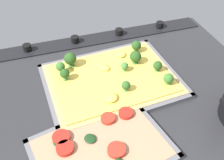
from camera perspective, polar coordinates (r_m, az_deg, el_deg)
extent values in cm
cube|color=#28282B|center=(72.74, 2.82, -3.87)|extent=(81.07, 64.43, 3.00)
cube|color=black|center=(92.72, -3.23, 9.30)|extent=(77.83, 7.00, 0.80)
cylinder|color=black|center=(99.82, 10.64, 12.11)|extent=(2.80, 2.80, 1.80)
cylinder|color=black|center=(94.00, 1.60, 10.80)|extent=(2.80, 2.80, 1.80)
cylinder|color=black|center=(90.73, -8.26, 9.05)|extent=(2.80, 2.80, 1.80)
cylinder|color=black|center=(90.29, -18.42, 6.96)|extent=(2.80, 2.80, 1.80)
cube|color=slate|center=(74.73, -0.09, -0.36)|extent=(39.85, 31.43, 0.50)
cube|color=slate|center=(84.54, -3.56, 5.79)|extent=(37.95, 3.80, 1.30)
cube|color=slate|center=(65.77, 4.39, -7.76)|extent=(37.95, 3.80, 1.30)
cube|color=slate|center=(81.36, 12.06, 3.10)|extent=(3.18, 28.91, 1.30)
cube|color=slate|center=(71.73, -13.91, -3.80)|extent=(3.18, 28.91, 1.30)
cube|color=tan|center=(74.22, -0.09, 0.06)|extent=(37.29, 28.87, 1.00)
cube|color=#EDC64C|center=(73.75, -0.09, 0.46)|extent=(34.27, 26.03, 0.40)
cone|color=#5B9F46|center=(76.17, -11.27, 1.97)|extent=(1.48, 1.48, 1.36)
sphere|color=#386B28|center=(75.11, -11.44, 2.95)|extent=(2.69, 2.69, 2.69)
cone|color=#5B9F46|center=(73.18, 12.32, -0.52)|extent=(1.59, 1.59, 0.80)
sphere|color=#386B28|center=(72.20, 12.49, 0.34)|extent=(2.89, 2.89, 2.89)
cone|color=#427635|center=(73.75, -10.36, 0.48)|extent=(1.50, 1.50, 1.27)
sphere|color=#264C1C|center=(72.67, -10.52, 1.45)|extent=(2.73, 2.73, 2.73)
cone|color=#68AD54|center=(75.64, 2.79, 2.35)|extent=(1.26, 1.26, 0.96)
sphere|color=#427533|center=(74.78, 2.82, 3.14)|extent=(2.29, 2.29, 2.29)
cone|color=#427635|center=(78.29, -9.14, 3.56)|extent=(2.03, 2.03, 1.31)
sphere|color=#264C1C|center=(77.04, -9.31, 4.74)|extent=(3.69, 3.69, 3.69)
cone|color=#427635|center=(78.75, 5.19, 4.16)|extent=(1.93, 1.93, 1.11)
sphere|color=#264C1C|center=(77.61, 5.27, 5.24)|extent=(3.51, 3.51, 3.51)
cone|color=#427635|center=(83.43, 5.37, 6.68)|extent=(1.71, 1.71, 1.20)
sphere|color=#264C1C|center=(82.42, 5.45, 7.67)|extent=(3.10, 3.10, 3.10)
cone|color=#427635|center=(76.81, 10.02, 2.36)|extent=(1.47, 1.47, 0.92)
sphere|color=#264C1C|center=(75.89, 10.15, 3.20)|extent=(2.67, 2.67, 2.67)
cone|color=#4D8B3F|center=(69.68, 3.37, -1.95)|extent=(1.35, 1.35, 0.95)
sphere|color=#2D5B23|center=(68.71, 3.42, -1.13)|extent=(2.45, 2.45, 2.45)
ellipsoid|color=#EDC64C|center=(76.86, -1.89, 3.09)|extent=(3.68, 3.60, 0.97)
ellipsoid|color=#EDC64C|center=(76.21, -1.49, 2.69)|extent=(3.45, 3.57, 0.97)
ellipsoid|color=#EDC64C|center=(81.45, 2.15, 5.72)|extent=(3.77, 3.93, 1.06)
ellipsoid|color=#EDC64C|center=(67.20, -0.30, -3.85)|extent=(4.60, 4.67, 1.32)
cube|color=slate|center=(60.08, -2.35, -15.39)|extent=(33.60, 27.23, 0.50)
cube|color=slate|center=(65.26, -6.59, -8.53)|extent=(29.38, 7.35, 1.30)
cube|color=slate|center=(64.53, 9.08, -9.69)|extent=(5.64, 21.30, 1.30)
cube|color=tan|center=(59.49, -2.37, -15.03)|extent=(30.75, 24.38, 0.90)
cylinder|color=#B22319|center=(61.04, -11.25, -12.46)|extent=(4.10, 4.10, 1.00)
cylinder|color=red|center=(63.23, -0.90, -8.59)|extent=(3.54, 3.54, 1.00)
cylinder|color=#B22319|center=(64.39, 3.11, -7.41)|extent=(3.64, 3.64, 1.00)
cylinder|color=red|center=(58.12, 1.02, -15.35)|extent=(4.11, 4.11, 1.00)
cylinder|color=#B22319|center=(59.26, -10.44, -14.75)|extent=(3.97, 3.97, 1.00)
ellipsoid|color=#193819|center=(60.08, -4.91, -12.88)|extent=(3.73, 3.81, 0.60)
ellipsoid|color=#193819|center=(60.54, -12.08, -13.49)|extent=(2.57, 2.97, 0.60)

